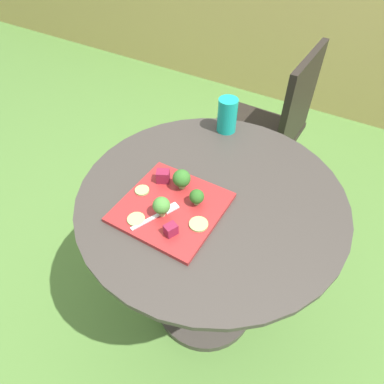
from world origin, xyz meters
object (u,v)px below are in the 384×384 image
patio_chair (271,124)px  drinking_glass (227,117)px  salad_plate (172,207)px  fork (160,214)px

patio_chair → drinking_glass: size_ratio=6.95×
salad_plate → fork: size_ratio=1.93×
patio_chair → drinking_glass: 0.53m
salad_plate → fork: fork is taller
drinking_glass → fork: bearing=-86.4°
patio_chair → drinking_glass: patio_chair is taller
patio_chair → salad_plate: patio_chair is taller
drinking_glass → fork: drinking_glass is taller
salad_plate → drinking_glass: drinking_glass is taller
patio_chair → fork: 0.97m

